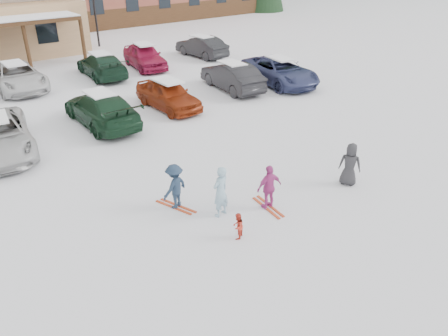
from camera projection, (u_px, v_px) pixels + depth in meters
ground at (236, 212)px, 13.24m from camera, size 160.00×160.00×0.00m
adult_skier at (221, 192)px, 12.74m from camera, size 0.66×0.50×1.61m
toddler_red at (238, 226)px, 11.91m from camera, size 0.48×0.46×0.78m
child_navy at (175, 187)px, 13.16m from camera, size 1.06×0.81×1.46m
skis_child_navy at (176, 206)px, 13.49m from camera, size 0.63×1.39×0.03m
child_magenta at (269, 187)px, 13.14m from camera, size 0.89×0.46×1.44m
skis_child_magenta at (268, 207)px, 13.47m from camera, size 0.38×1.41×0.03m
bystander_dark at (350, 164)px, 14.44m from camera, size 0.78×0.86×1.48m
parked_car_3 at (101, 109)px, 19.27m from camera, size 2.09×5.03×1.46m
parked_car_4 at (168, 94)px, 21.18m from camera, size 1.77×4.15×1.40m
parked_car_5 at (232, 76)px, 23.85m from camera, size 2.11×4.68×1.49m
parked_car_6 at (279, 71)px, 24.86m from camera, size 3.13×5.60×1.48m
parked_car_10 at (16, 76)px, 23.93m from camera, size 2.42×5.24×1.45m
parked_car_11 at (102, 65)px, 26.20m from camera, size 2.35×4.97×1.40m
parked_car_12 at (145, 56)px, 28.01m from camera, size 2.44×4.70×1.53m
parked_car_13 at (202, 47)px, 30.78m from camera, size 1.83×4.42×1.42m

